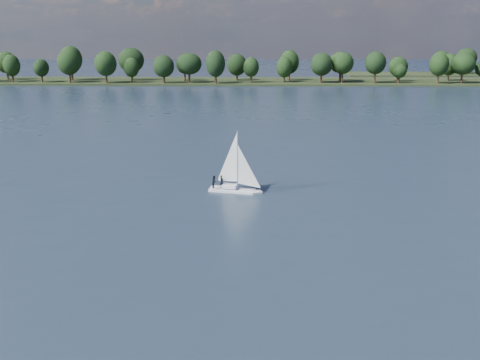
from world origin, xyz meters
The scene contains 4 objects.
ground centered at (0.00, 100.00, 0.00)m, with size 700.00×700.00×0.00m, color #233342.
far_shore centered at (0.00, 212.00, 0.00)m, with size 660.00×40.00×1.50m, color black.
sailboat centered at (-1.91, 36.39, 2.43)m, with size 6.84×3.28×8.69m.
treeline centered at (-15.59, 208.63, 8.08)m, with size 562.47×74.19×18.80m.
Camera 1 is at (0.76, -32.27, 20.23)m, focal length 40.00 mm.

